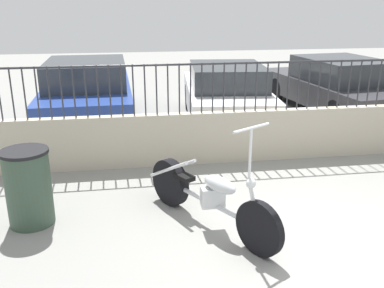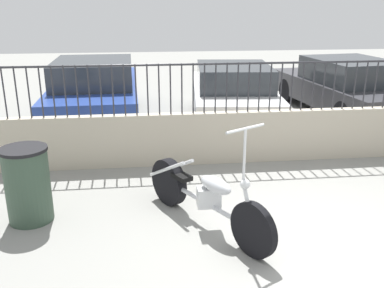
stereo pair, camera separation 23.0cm
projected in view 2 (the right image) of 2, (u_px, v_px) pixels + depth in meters
The scene contains 8 objects.
ground_plane at pixel (325, 254), 4.69m from camera, with size 40.00×40.00×0.00m, color gray.
low_wall at pixel (257, 136), 7.33m from camera, with size 9.77×0.18×0.88m.
fence_railing at pixel (260, 79), 7.02m from camera, with size 9.77×0.04×0.82m.
motorcycle_silver at pixel (200, 194), 5.25m from camera, with size 1.27×2.02×1.43m.
trash_bin at pixel (28, 185), 5.29m from camera, with size 0.57×0.57×0.96m.
car_blue at pixel (95, 91), 9.65m from camera, with size 1.95×4.58×1.43m.
car_white at pixel (232, 93), 9.64m from camera, with size 2.13×4.23×1.32m.
car_dark_grey at pixel (346, 86), 10.40m from camera, with size 2.35×4.68×1.34m.
Camera 2 is at (-1.92, -3.87, 2.64)m, focal length 40.00 mm.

